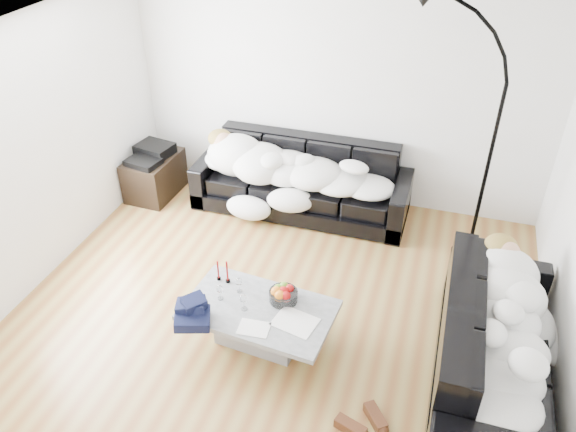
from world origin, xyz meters
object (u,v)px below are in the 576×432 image
(wine_glass_c, at_px, (244,302))
(stereo, at_px, (151,153))
(sleeper_back, at_px, (300,165))
(sofa_right, at_px, (498,346))
(coffee_table, at_px, (259,324))
(sofa_back, at_px, (301,179))
(av_cabinet, at_px, (155,175))
(fruit_bowl, at_px, (283,293))
(wine_glass_a, at_px, (239,285))
(wine_glass_b, at_px, (220,292))
(sleeper_right, at_px, (504,327))
(candle_left, at_px, (218,271))
(candle_right, at_px, (227,272))
(shoes, at_px, (362,422))
(floor_lamp, at_px, (490,158))

(wine_glass_c, bearing_deg, stereo, 134.61)
(sleeper_back, bearing_deg, sofa_right, -41.87)
(sleeper_back, relative_size, coffee_table, 1.66)
(sofa_back, bearing_deg, av_cabinet, -173.59)
(fruit_bowl, height_order, stereo, stereo)
(wine_glass_a, bearing_deg, sofa_right, -0.78)
(wine_glass_b, relative_size, wine_glass_c, 0.93)
(sleeper_right, relative_size, stereo, 4.21)
(sleeper_back, bearing_deg, av_cabinet, -175.09)
(av_cabinet, xyz_separation_m, stereo, (0.00, 0.00, 0.33))
(sofa_right, distance_m, candle_left, 2.53)
(wine_glass_a, height_order, wine_glass_c, wine_glass_c)
(sleeper_right, distance_m, coffee_table, 2.09)
(av_cabinet, bearing_deg, wine_glass_b, -45.82)
(stereo, bearing_deg, wine_glass_a, -34.22)
(candle_right, bearing_deg, stereo, 134.85)
(sleeper_right, xyz_separation_m, shoes, (-0.94, -0.76, -0.60))
(coffee_table, bearing_deg, sleeper_back, 96.74)
(sleeper_back, relative_size, candle_right, 9.22)
(wine_glass_b, bearing_deg, coffee_table, -1.83)
(av_cabinet, bearing_deg, sleeper_right, -21.76)
(sofa_back, relative_size, sleeper_right, 1.40)
(sleeper_back, xyz_separation_m, wine_glass_a, (0.01, -2.02, -0.18))
(sleeper_back, height_order, stereo, sleeper_back)
(wine_glass_c, relative_size, shoes, 0.38)
(wine_glass_b, relative_size, floor_lamp, 0.06)
(sofa_back, relative_size, candle_left, 12.28)
(sleeper_right, relative_size, candle_right, 7.75)
(candle_left, height_order, candle_right, candle_right)
(coffee_table, height_order, fruit_bowl, fruit_bowl)
(sofa_back, relative_size, shoes, 5.96)
(wine_glass_b, xyz_separation_m, av_cabinet, (-1.78, 2.00, -0.20))
(fruit_bowl, height_order, floor_lamp, floor_lamp)
(fruit_bowl, relative_size, floor_lamp, 0.11)
(sleeper_right, relative_size, floor_lamp, 0.76)
(fruit_bowl, xyz_separation_m, floor_lamp, (1.61, 1.70, 0.76))
(floor_lamp, bearing_deg, fruit_bowl, -126.82)
(fruit_bowl, bearing_deg, floor_lamp, 46.63)
(sofa_right, xyz_separation_m, av_cabinet, (-4.19, 1.89, -0.17))
(sofa_right, distance_m, candle_right, 2.44)
(shoes, bearing_deg, floor_lamp, 104.27)
(sofa_right, height_order, floor_lamp, floor_lamp)
(sofa_right, distance_m, coffee_table, 2.05)
(sleeper_right, xyz_separation_m, wine_glass_c, (-2.15, -0.17, -0.18))
(candle_left, bearing_deg, coffee_table, -27.11)
(candle_left, bearing_deg, fruit_bowl, -7.36)
(candle_left, xyz_separation_m, floor_lamp, (2.28, 1.61, 0.73))
(candle_right, bearing_deg, av_cabinet, 134.85)
(stereo, bearing_deg, wine_glass_b, -38.36)
(sofa_back, distance_m, av_cabinet, 1.92)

